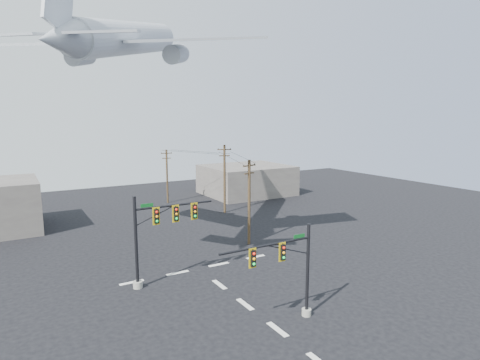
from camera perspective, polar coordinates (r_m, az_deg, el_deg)
ground at (r=27.29m, az=5.36°, el=-20.40°), size 120.00×120.00×0.00m
lane_markings at (r=31.27m, az=-0.59°, el=-16.32°), size 14.00×21.20×0.01m
signal_mast_near at (r=26.82m, az=7.19°, el=-12.72°), size 6.97×0.71×6.43m
signal_mast_far at (r=32.77m, az=-11.79°, el=-7.56°), size 6.89×0.81×7.38m
utility_pole_a at (r=41.98m, az=1.30°, el=-2.95°), size 1.77×0.58×9.01m
utility_pole_b at (r=55.98m, az=-2.21°, el=0.35°), size 1.88×0.74×9.58m
utility_pole_c at (r=63.62m, az=-10.34°, el=0.68°), size 1.70×0.46×8.39m
power_lines at (r=53.09m, az=-3.58°, el=3.65°), size 6.29×24.27×0.32m
airliner at (r=38.85m, az=-15.71°, el=18.75°), size 21.20×22.77×7.55m
building_right at (r=70.17m, az=0.93°, el=0.03°), size 14.00×12.00×5.00m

